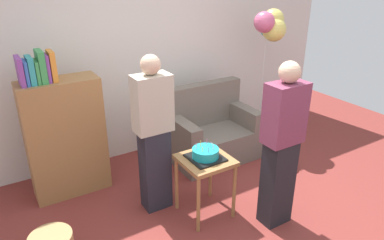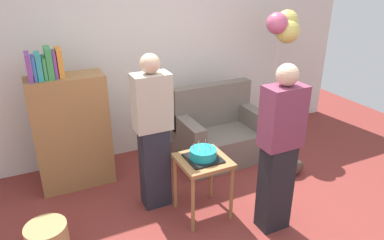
{
  "view_description": "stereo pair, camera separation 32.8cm",
  "coord_description": "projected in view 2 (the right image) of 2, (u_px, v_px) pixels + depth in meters",
  "views": [
    {
      "loc": [
        -1.78,
        -2.14,
        2.35
      ],
      "look_at": [
        -0.09,
        0.63,
        0.95
      ],
      "focal_mm": 33.37,
      "sensor_mm": 36.0,
      "label": 1
    },
    {
      "loc": [
        -1.49,
        -2.29,
        2.35
      ],
      "look_at": [
        -0.09,
        0.63,
        0.95
      ],
      "focal_mm": 33.37,
      "sensor_mm": 36.0,
      "label": 2
    }
  ],
  "objects": [
    {
      "name": "side_table",
      "position": [
        203.0,
        168.0,
        3.49
      ],
      "size": [
        0.48,
        0.48,
        0.64
      ],
      "color": "olive",
      "rests_on": "ground_plane"
    },
    {
      "name": "wall_back",
      "position": [
        151.0,
        51.0,
        4.58
      ],
      "size": [
        6.0,
        0.1,
        2.7
      ],
      "primitive_type": "cube",
      "color": "silver",
      "rests_on": "ground_plane"
    },
    {
      "name": "person_blowing_candles",
      "position": [
        153.0,
        133.0,
        3.53
      ],
      "size": [
        0.36,
        0.22,
        1.63
      ],
      "rotation": [
        0.0,
        0.0,
        0.25
      ],
      "color": "#23232D",
      "rests_on": "ground_plane"
    },
    {
      "name": "couch",
      "position": [
        219.0,
        134.0,
        4.65
      ],
      "size": [
        1.1,
        0.7,
        0.96
      ],
      "color": "#6B6056",
      "rests_on": "ground_plane"
    },
    {
      "name": "ground_plane",
      "position": [
        229.0,
        233.0,
        3.42
      ],
      "size": [
        8.0,
        8.0,
        0.0
      ],
      "primitive_type": "plane",
      "color": "maroon"
    },
    {
      "name": "birthday_cake",
      "position": [
        203.0,
        154.0,
        3.43
      ],
      "size": [
        0.32,
        0.32,
        0.17
      ],
      "color": "black",
      "rests_on": "side_table"
    },
    {
      "name": "person_holding_cake",
      "position": [
        279.0,
        151.0,
        3.19
      ],
      "size": [
        0.36,
        0.22,
        1.63
      ],
      "rotation": [
        0.0,
        0.0,
        3.1
      ],
      "color": "black",
      "rests_on": "ground_plane"
    },
    {
      "name": "wicker_basket",
      "position": [
        48.0,
        240.0,
        3.12
      ],
      "size": [
        0.36,
        0.36,
        0.3
      ],
      "primitive_type": "cylinder",
      "color": "#A88451",
      "rests_on": "ground_plane"
    },
    {
      "name": "handbag",
      "position": [
        294.0,
        168.0,
        4.33
      ],
      "size": [
        0.28,
        0.14,
        0.2
      ],
      "primitive_type": "ellipsoid",
      "color": "#473328",
      "rests_on": "ground_plane"
    },
    {
      "name": "bookshelf",
      "position": [
        71.0,
        130.0,
        3.95
      ],
      "size": [
        0.8,
        0.36,
        1.61
      ],
      "color": "olive",
      "rests_on": "ground_plane"
    },
    {
      "name": "balloon_bunch",
      "position": [
        285.0,
        26.0,
        4.56
      ],
      "size": [
        0.48,
        0.4,
        1.85
      ],
      "color": "silver",
      "rests_on": "ground_plane"
    }
  ]
}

